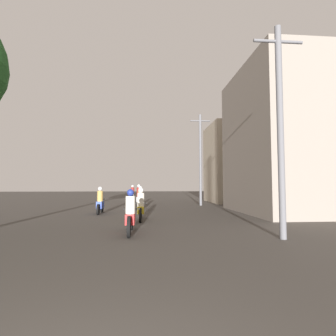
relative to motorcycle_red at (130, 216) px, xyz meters
The scene contains 10 objects.
motorcycle_red is the anchor object (origin of this frame).
motorcycle_yellow 3.20m from the motorcycle_red, 84.86° to the left, with size 0.60×2.05×1.50m.
motorcycle_blue 6.47m from the motorcycle_red, 108.59° to the left, with size 0.60×1.85×1.53m.
motorcycle_silver 8.35m from the motorcycle_red, 88.97° to the left, with size 0.60×2.10×1.54m.
motorcycle_white 11.27m from the motorcycle_red, 90.19° to the left, with size 0.60×2.03×1.65m.
motorcycle_black 16.20m from the motorcycle_red, 92.71° to the left, with size 0.60×2.12×1.59m.
building_right_near 10.65m from the motorcycle_red, 35.59° to the left, with size 4.12×7.44×8.55m.
building_right_far 17.46m from the motorcycle_red, 59.86° to the left, with size 4.44×5.34×7.20m.
utility_pole_near 5.67m from the motorcycle_red, 15.52° to the right, with size 1.60×0.20×6.69m.
utility_pole_far 12.74m from the motorcycle_red, 67.05° to the left, with size 1.60×0.20×7.23m.
Camera 1 is at (0.54, -1.40, 1.67)m, focal length 28.00 mm.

